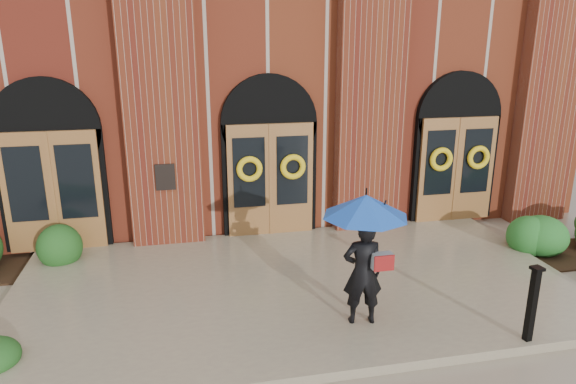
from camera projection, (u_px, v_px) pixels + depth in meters
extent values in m
plane|color=gray|center=(298.00, 294.00, 9.19)|extent=(90.00, 90.00, 0.00)
cube|color=gray|center=(296.00, 286.00, 9.31)|extent=(10.00, 5.30, 0.15)
cube|color=#612814|center=(236.00, 68.00, 16.54)|extent=(16.00, 12.00, 7.00)
cube|color=black|center=(165.00, 177.00, 10.59)|extent=(0.40, 0.05, 0.55)
cube|color=#612814|center=(159.00, 85.00, 10.30)|extent=(1.50, 0.45, 7.00)
cube|color=#612814|center=(371.00, 81.00, 11.19)|extent=(1.50, 0.45, 7.00)
cube|color=#612814|center=(551.00, 78.00, 12.09)|extent=(1.50, 0.45, 7.00)
cube|color=#995A32|center=(53.00, 192.00, 10.44)|extent=(1.90, 0.10, 2.50)
cylinder|color=black|center=(46.00, 130.00, 10.21)|extent=(2.10, 0.22, 2.10)
cube|color=#995A32|center=(271.00, 180.00, 11.33)|extent=(1.90, 0.10, 2.50)
cylinder|color=black|center=(269.00, 123.00, 11.11)|extent=(2.10, 0.22, 2.10)
cube|color=#995A32|center=(456.00, 170.00, 12.23)|extent=(1.90, 0.10, 2.50)
cylinder|color=black|center=(458.00, 116.00, 12.00)|extent=(2.10, 0.22, 2.10)
torus|color=yellow|center=(249.00, 169.00, 11.04)|extent=(0.57, 0.13, 0.57)
torus|color=yellow|center=(293.00, 167.00, 11.23)|extent=(0.57, 0.13, 0.57)
torus|color=yellow|center=(441.00, 159.00, 11.93)|extent=(0.57, 0.13, 0.57)
torus|color=yellow|center=(478.00, 157.00, 12.13)|extent=(0.57, 0.13, 0.57)
imported|color=black|center=(363.00, 272.00, 7.79)|extent=(0.66, 0.48, 1.67)
cone|color=#1749B2|center=(366.00, 206.00, 7.48)|extent=(1.45, 1.45, 0.33)
cylinder|color=black|center=(369.00, 235.00, 7.58)|extent=(0.02, 0.02, 0.56)
cube|color=#9EA0A3|center=(382.00, 261.00, 7.65)|extent=(0.33, 0.20, 0.25)
cube|color=maroon|center=(384.00, 263.00, 7.56)|extent=(0.31, 0.06, 0.25)
cube|color=black|center=(532.00, 306.00, 7.37)|extent=(0.11, 0.11, 1.12)
cube|color=black|center=(537.00, 269.00, 7.20)|extent=(0.18, 0.18, 0.04)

